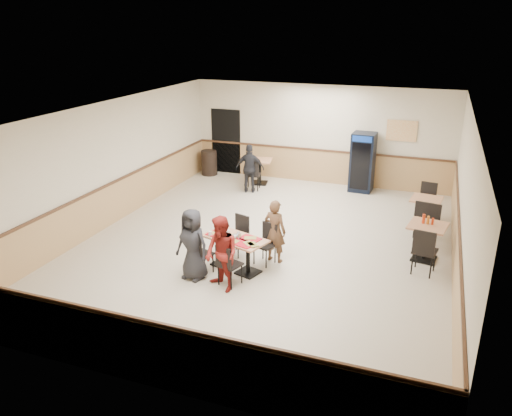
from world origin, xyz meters
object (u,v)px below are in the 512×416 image
at_px(back_table, 260,168).
at_px(pepsi_cooler, 362,162).
at_px(diner_woman_left, 193,244).
at_px(side_table_near, 426,237).
at_px(main_table, 235,248).
at_px(diner_man_opposite, 275,231).
at_px(lone_diner, 250,169).
at_px(trash_bin, 209,163).
at_px(side_table_far, 425,208).
at_px(diner_woman_right, 222,254).

xyz_separation_m(back_table, pepsi_cooler, (3.05, 0.39, 0.36)).
bearing_deg(diner_woman_left, pepsi_cooler, 82.44).
xyz_separation_m(side_table_near, pepsi_cooler, (-2.00, 4.18, 0.34)).
bearing_deg(side_table_near, main_table, -153.82).
height_order(diner_woman_left, side_table_near, diner_woman_left).
height_order(diner_man_opposite, lone_diner, lone_diner).
distance_m(diner_man_opposite, trash_bin, 6.61).
relative_size(diner_man_opposite, lone_diner, 0.95).
relative_size(side_table_far, pepsi_cooler, 0.45).
distance_m(diner_man_opposite, side_table_far, 4.13).
bearing_deg(diner_man_opposite, diner_woman_right, 79.81).
bearing_deg(diner_man_opposite, lone_diner, -52.26).
relative_size(diner_man_opposite, side_table_far, 1.72).
xyz_separation_m(diner_man_opposite, lone_diner, (-2.09, 4.06, 0.04)).
height_order(lone_diner, back_table, lone_diner).
height_order(side_table_far, back_table, back_table).
xyz_separation_m(diner_man_opposite, pepsi_cooler, (0.96, 5.32, 0.19)).
bearing_deg(diner_woman_right, pepsi_cooler, 108.82).
height_order(side_table_near, trash_bin, trash_bin).
bearing_deg(diner_woman_left, diner_woman_right, -6.17).
height_order(lone_diner, side_table_far, lone_diner).
bearing_deg(side_table_near, trash_bin, 149.21).
height_order(main_table, diner_woman_right, diner_woman_right).
bearing_deg(trash_bin, side_table_near, -30.79).
xyz_separation_m(diner_woman_left, side_table_far, (4.12, 4.23, -0.22)).
relative_size(side_table_near, back_table, 1.02).
height_order(diner_woman_left, side_table_far, diner_woman_left).
relative_size(diner_man_opposite, pepsi_cooler, 0.78).
relative_size(side_table_near, pepsi_cooler, 0.49).
bearing_deg(side_table_far, diner_man_opposite, -133.88).
xyz_separation_m(lone_diner, pepsi_cooler, (3.05, 1.26, 0.16)).
bearing_deg(main_table, side_table_far, 63.19).
xyz_separation_m(diner_woman_left, lone_diner, (-0.83, 5.31, -0.00)).
bearing_deg(back_table, side_table_near, -36.84).
distance_m(diner_woman_right, side_table_near, 4.38).
height_order(main_table, diner_woman_left, diner_woman_left).
distance_m(diner_woman_right, side_table_far, 5.61).
bearing_deg(back_table, diner_man_opposite, -66.98).
bearing_deg(side_table_far, main_table, -134.11).
xyz_separation_m(main_table, trash_bin, (-3.35, 5.90, -0.06)).
height_order(diner_woman_left, diner_woman_right, diner_woman_right).
height_order(side_table_near, back_table, side_table_near).
relative_size(main_table, side_table_far, 1.82).
height_order(lone_diner, side_table_near, lone_diner).
distance_m(main_table, lone_diner, 4.91).
bearing_deg(lone_diner, trash_bin, -49.10).
distance_m(diner_woman_left, diner_woman_right, 0.74).
bearing_deg(back_table, lone_diner, -90.00).
distance_m(lone_diner, pepsi_cooler, 3.31).
bearing_deg(diner_woman_left, diner_man_opposite, 55.94).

